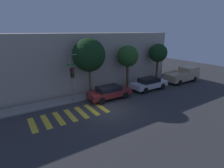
% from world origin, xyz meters
% --- Properties ---
extents(ground_plane, '(60.00, 60.00, 0.00)m').
position_xyz_m(ground_plane, '(0.00, 0.00, 0.00)').
color(ground_plane, '#333335').
extents(sidewalk, '(26.00, 1.82, 0.14)m').
position_xyz_m(sidewalk, '(0.00, 4.11, 0.07)').
color(sidewalk, gray).
rests_on(sidewalk, ground).
extents(building_row, '(26.00, 6.00, 6.59)m').
position_xyz_m(building_row, '(0.00, 8.42, 3.29)').
color(building_row, '#A89E8E').
rests_on(building_row, ground).
extents(crosswalk, '(6.42, 2.60, 0.00)m').
position_xyz_m(crosswalk, '(-3.27, 0.80, 0.00)').
color(crosswalk, gold).
rests_on(crosswalk, ground).
extents(traffic_light_pole, '(2.45, 0.56, 4.85)m').
position_xyz_m(traffic_light_pole, '(-1.53, 3.37, 3.30)').
color(traffic_light_pole, slate).
rests_on(traffic_light_pole, ground).
extents(sedan_near_corner, '(4.58, 1.77, 1.41)m').
position_xyz_m(sedan_near_corner, '(1.46, 2.10, 0.77)').
color(sedan_near_corner, maroon).
rests_on(sedan_near_corner, ground).
extents(sedan_middle, '(4.55, 1.82, 1.48)m').
position_xyz_m(sedan_middle, '(7.11, 2.10, 0.80)').
color(sedan_middle, '#B7BABF').
rests_on(sedan_middle, ground).
extents(pickup_truck, '(5.23, 2.05, 1.98)m').
position_xyz_m(pickup_truck, '(13.63, 2.10, 1.01)').
color(pickup_truck, tan).
rests_on(pickup_truck, ground).
extents(tree_near_corner, '(3.43, 3.43, 6.18)m').
position_xyz_m(tree_near_corner, '(0.22, 4.10, 4.45)').
color(tree_near_corner, brown).
rests_on(tree_near_corner, ground).
extents(tree_midblock, '(2.53, 2.53, 5.24)m').
position_xyz_m(tree_midblock, '(5.29, 4.10, 3.93)').
color(tree_midblock, '#4C3823').
rests_on(tree_midblock, ground).
extents(tree_far_end, '(2.44, 2.44, 5.25)m').
position_xyz_m(tree_far_end, '(10.41, 4.10, 3.99)').
color(tree_far_end, '#42301E').
rests_on(tree_far_end, ground).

